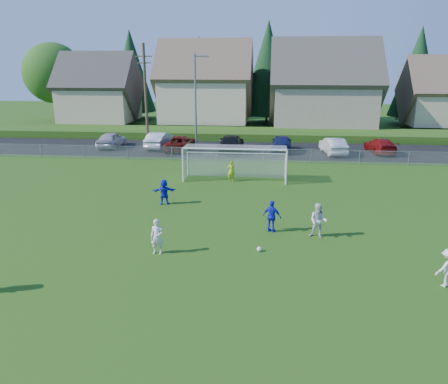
{
  "coord_description": "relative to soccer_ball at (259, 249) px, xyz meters",
  "views": [
    {
      "loc": [
        2.32,
        -14.83,
        8.2
      ],
      "look_at": [
        0.0,
        8.0,
        1.4
      ],
      "focal_mm": 35.0,
      "sensor_mm": 36.0,
      "label": 1
    }
  ],
  "objects": [
    {
      "name": "ground",
      "position": [
        -2.07,
        -3.44,
        -0.11
      ],
      "size": [
        160.0,
        160.0,
        0.0
      ],
      "primitive_type": "plane",
      "color": "#193D0C",
      "rests_on": "ground"
    },
    {
      "name": "asphalt_lot",
      "position": [
        -2.07,
        24.06,
        -0.1
      ],
      "size": [
        60.0,
        60.0,
        0.0
      ],
      "primitive_type": "plane",
      "color": "black",
      "rests_on": "ground"
    },
    {
      "name": "grass_embankment",
      "position": [
        -2.07,
        31.56,
        0.29
      ],
      "size": [
        70.0,
        6.0,
        0.8
      ],
      "primitive_type": "cube",
      "color": "#1E420F",
      "rests_on": "ground"
    },
    {
      "name": "soccer_ball",
      "position": [
        0.0,
        0.0,
        0.0
      ],
      "size": [
        0.22,
        0.22,
        0.22
      ],
      "primitive_type": "sphere",
      "color": "white",
      "rests_on": "ground"
    },
    {
      "name": "player_white_a",
      "position": [
        -4.52,
        -0.69,
        0.7
      ],
      "size": [
        0.59,
        0.39,
        1.61
      ],
      "primitive_type": "imported",
      "rotation": [
        0.0,
        0.0,
        -0.01
      ],
      "color": "silver",
      "rests_on": "ground"
    },
    {
      "name": "player_white_b",
      "position": [
        2.79,
        1.94,
        0.76
      ],
      "size": [
        1.01,
        0.89,
        1.73
      ],
      "primitive_type": "imported",
      "rotation": [
        0.0,
        0.0,
        -0.33
      ],
      "color": "silver",
      "rests_on": "ground"
    },
    {
      "name": "player_white_c",
      "position": [
        7.16,
        -2.5,
        0.65
      ],
      "size": [
        1.13,
        0.89,
        1.53
      ],
      "primitive_type": "imported",
      "rotation": [
        0.0,
        0.0,
        3.51
      ],
      "color": "silver",
      "rests_on": "ground"
    },
    {
      "name": "player_blue_a",
      "position": [
        0.56,
        2.48,
        0.7
      ],
      "size": [
        1.03,
        0.71,
        1.63
      ],
      "primitive_type": "imported",
      "rotation": [
        0.0,
        0.0,
        2.78
      ],
      "color": "#151FC5",
      "rests_on": "ground"
    },
    {
      "name": "player_blue_b",
      "position": [
        -5.87,
        6.36,
        0.66
      ],
      "size": [
        1.49,
        0.78,
        1.54
      ],
      "primitive_type": "imported",
      "rotation": [
        0.0,
        0.0,
        3.38
      ],
      "color": "#151FC5",
      "rests_on": "ground"
    },
    {
      "name": "goalkeeper",
      "position": [
        -2.31,
        12.06,
        0.65
      ],
      "size": [
        0.56,
        0.37,
        1.52
      ],
      "primitive_type": "imported",
      "rotation": [
        0.0,
        0.0,
        3.13
      ],
      "color": "#A1D018",
      "rests_on": "ground"
    },
    {
      "name": "car_a",
      "position": [
        -15.48,
        24.04,
        0.66
      ],
      "size": [
        2.0,
        4.6,
        1.54
      ],
      "primitive_type": "imported",
      "rotation": [
        0.0,
        0.0,
        3.1
      ],
      "color": "#AEAFB6",
      "rests_on": "ground"
    },
    {
      "name": "car_b",
      "position": [
        -10.51,
        24.06,
        0.69
      ],
      "size": [
        2.1,
        5.01,
        1.61
      ],
      "primitive_type": "imported",
      "rotation": [
        0.0,
        0.0,
        3.06
      ],
      "color": "white",
      "rests_on": "ground"
    },
    {
      "name": "car_c",
      "position": [
        -8.22,
        23.17,
        0.61
      ],
      "size": [
        2.44,
        5.2,
        1.44
      ],
      "primitive_type": "imported",
      "rotation": [
        0.0,
        0.0,
        3.13
      ],
      "color": "#571009",
      "rests_on": "ground"
    },
    {
      "name": "car_d",
      "position": [
        -3.27,
        23.04,
        0.69
      ],
      "size": [
        2.25,
        5.52,
        1.6
      ],
      "primitive_type": "imported",
      "rotation": [
        0.0,
        0.0,
        3.14
      ],
      "color": "black",
      "rests_on": "ground"
    },
    {
      "name": "car_e",
      "position": [
        1.57,
        23.75,
        0.69
      ],
      "size": [
        2.05,
        4.75,
        1.6
      ],
      "primitive_type": "imported",
      "rotation": [
        0.0,
        0.0,
        3.11
      ],
      "color": "#161D4F",
      "rests_on": "ground"
    },
    {
      "name": "car_f",
      "position": [
        6.34,
        22.88,
        0.65
      ],
      "size": [
        2.21,
        4.8,
        1.53
      ],
      "primitive_type": "imported",
      "rotation": [
        0.0,
        0.0,
        3.27
      ],
      "color": "silver",
      "rests_on": "ground"
    },
    {
      "name": "car_g",
      "position": [
        10.85,
        23.78,
        0.58
      ],
      "size": [
        2.42,
        4.94,
        1.38
      ],
      "primitive_type": "imported",
      "rotation": [
        0.0,
        0.0,
        3.24
      ],
      "color": "maroon",
      "rests_on": "ground"
    },
    {
      "name": "soccer_goal",
      "position": [
        -2.07,
        12.61,
        1.52
      ],
      "size": [
        7.42,
        1.9,
        2.5
      ],
      "color": "white",
      "rests_on": "ground"
    },
    {
      "name": "chainlink_fence",
      "position": [
        -2.07,
        18.56,
        0.52
      ],
      "size": [
        52.06,
        0.06,
        1.2
      ],
      "color": "gray",
      "rests_on": "ground"
    },
    {
      "name": "streetlight",
      "position": [
        -6.52,
        22.56,
        4.73
      ],
      "size": [
        1.38,
        0.18,
        9.0
      ],
      "color": "slate",
      "rests_on": "ground"
    },
    {
      "name": "utility_pole",
      "position": [
        -11.57,
        23.56,
        5.04
      ],
      "size": [
        1.6,
        0.26,
        10.0
      ],
      "color": "#473321",
      "rests_on": "ground"
    },
    {
      "name": "houses_row",
      "position": [
        -0.1,
        39.03,
        7.22
      ],
      "size": [
        53.9,
        11.45,
        13.27
      ],
      "color": "tan",
      "rests_on": "ground"
    },
    {
      "name": "tree_row",
      "position": [
        -1.03,
        45.3,
        6.8
      ],
      "size": [
        65.98,
        12.36,
        13.8
      ],
      "color": "#382616",
      "rests_on": "ground"
    }
  ]
}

